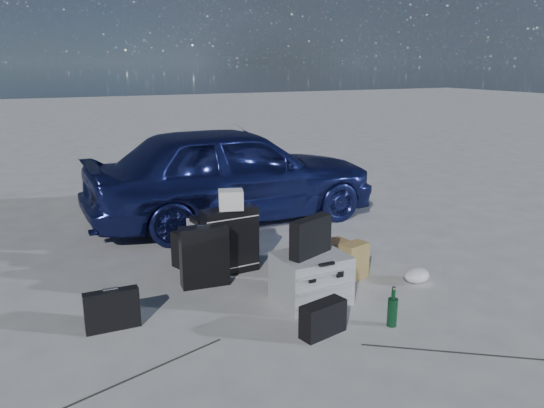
% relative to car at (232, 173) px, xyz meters
% --- Properties ---
extents(ground, '(60.00, 60.00, 0.00)m').
position_rel_car_xyz_m(ground, '(-0.56, -2.61, -0.63)').
color(ground, '#BABAB5').
rests_on(ground, ground).
extents(car, '(3.70, 1.52, 1.26)m').
position_rel_car_xyz_m(car, '(0.00, 0.00, 0.00)').
color(car, navy).
rests_on(car, ground).
extents(pelican_case, '(0.59, 0.49, 0.42)m').
position_rel_car_xyz_m(pelican_case, '(-0.29, -2.55, -0.42)').
color(pelican_case, '#ADAFB3').
rests_on(pelican_case, ground).
extents(laptop_bag, '(0.44, 0.26, 0.32)m').
position_rel_car_xyz_m(laptop_bag, '(-0.30, -2.55, -0.04)').
color(laptop_bag, black).
rests_on(laptop_bag, pelican_case).
extents(briefcase, '(0.41, 0.10, 0.32)m').
position_rel_car_xyz_m(briefcase, '(-1.91, -2.33, -0.47)').
color(briefcase, black).
rests_on(briefcase, ground).
extents(suitcase_left, '(0.45, 0.20, 0.57)m').
position_rel_car_xyz_m(suitcase_left, '(-1.00, -1.84, -0.34)').
color(suitcase_left, black).
rests_on(suitcase_left, ground).
extents(suitcase_right, '(0.55, 0.23, 0.64)m').
position_rel_car_xyz_m(suitcase_right, '(-0.67, -1.63, -0.31)').
color(suitcase_right, black).
rests_on(suitcase_right, ground).
extents(white_carton, '(0.27, 0.24, 0.18)m').
position_rel_car_xyz_m(white_carton, '(-0.66, -1.65, 0.11)').
color(white_carton, silver).
rests_on(white_carton, suitcase_right).
extents(duffel_bag, '(0.79, 0.54, 0.36)m').
position_rel_car_xyz_m(duffel_bag, '(-0.76, -1.27, -0.45)').
color(duffel_bag, black).
rests_on(duffel_bag, ground).
extents(flat_box_white, '(0.46, 0.39, 0.07)m').
position_rel_car_xyz_m(flat_box_white, '(-0.77, -1.28, -0.23)').
color(flat_box_white, silver).
rests_on(flat_box_white, duffel_bag).
extents(flat_box_black, '(0.31, 0.24, 0.06)m').
position_rel_car_xyz_m(flat_box_black, '(-0.79, -1.29, -0.16)').
color(flat_box_black, black).
rests_on(flat_box_black, flat_box_white).
extents(kraft_bag, '(0.29, 0.22, 0.35)m').
position_rel_car_xyz_m(kraft_bag, '(0.33, -2.29, -0.45)').
color(kraft_bag, '#A08746').
rests_on(kraft_bag, ground).
extents(cardboard_box, '(0.40, 0.36, 0.27)m').
position_rel_car_xyz_m(cardboard_box, '(0.29, -2.01, -0.49)').
color(cardboard_box, olive).
rests_on(cardboard_box, ground).
extents(plastic_bag, '(0.30, 0.27, 0.14)m').
position_rel_car_xyz_m(plastic_bag, '(0.80, -2.63, -0.56)').
color(plastic_bag, silver).
rests_on(plastic_bag, ground).
extents(messenger_bag, '(0.39, 0.22, 0.26)m').
position_rel_car_xyz_m(messenger_bag, '(-0.49, -3.09, -0.50)').
color(messenger_bag, black).
rests_on(messenger_bag, ground).
extents(green_bottle, '(0.09, 0.09, 0.31)m').
position_rel_car_xyz_m(green_bottle, '(0.07, -3.21, -0.47)').
color(green_bottle, black).
rests_on(green_bottle, ground).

